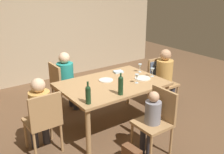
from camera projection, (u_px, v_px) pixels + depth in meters
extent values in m
plane|color=brown|center=(112.00, 124.00, 4.37)|extent=(10.00, 10.00, 0.00)
cube|color=tan|center=(44.00, 24.00, 6.02)|extent=(6.40, 0.12, 2.70)
cube|color=#A87F51|center=(112.00, 84.00, 4.12)|extent=(1.62, 1.12, 0.04)
cylinder|color=#A87F51|center=(88.00, 133.00, 3.47)|extent=(0.07, 0.07, 0.72)
cylinder|color=#A87F51|center=(166.00, 105.00, 4.28)|extent=(0.07, 0.07, 0.72)
cylinder|color=#A87F51|center=(58.00, 106.00, 4.22)|extent=(0.07, 0.07, 0.72)
cylinder|color=#A87F51|center=(128.00, 86.00, 5.03)|extent=(0.07, 0.07, 0.72)
cylinder|color=#A87F51|center=(71.00, 93.00, 5.07)|extent=(0.04, 0.04, 0.44)
cylinder|color=#A87F51|center=(81.00, 100.00, 4.78)|extent=(0.04, 0.04, 0.44)
cylinder|color=#A87F51|center=(53.00, 98.00, 4.86)|extent=(0.04, 0.04, 0.44)
cylinder|color=#A87F51|center=(62.00, 105.00, 4.57)|extent=(0.04, 0.04, 0.44)
cube|color=#A87F51|center=(66.00, 87.00, 4.74)|extent=(0.44, 0.44, 0.04)
cube|color=#A87F51|center=(55.00, 77.00, 4.55)|extent=(0.04, 0.44, 0.44)
cylinder|color=#A87F51|center=(26.00, 134.00, 3.69)|extent=(0.04, 0.04, 0.44)
cylinder|color=#A87F51|center=(51.00, 126.00, 3.90)|extent=(0.04, 0.04, 0.44)
cylinder|color=#A87F51|center=(35.00, 147.00, 3.40)|extent=(0.04, 0.04, 0.44)
cylinder|color=#A87F51|center=(62.00, 138.00, 3.61)|extent=(0.04, 0.04, 0.44)
cube|color=#A87F51|center=(42.00, 121.00, 3.57)|extent=(0.44, 0.44, 0.04)
cube|color=#A87F51|center=(46.00, 111.00, 3.33)|extent=(0.44, 0.04, 0.44)
cylinder|color=#A87F51|center=(177.00, 97.00, 4.91)|extent=(0.04, 0.04, 0.44)
cylinder|color=#A87F51|center=(163.00, 102.00, 4.70)|extent=(0.04, 0.04, 0.44)
cylinder|color=#A87F51|center=(162.00, 90.00, 5.20)|extent=(0.04, 0.04, 0.44)
cylinder|color=#A87F51|center=(148.00, 95.00, 4.99)|extent=(0.04, 0.04, 0.44)
cube|color=#A87F51|center=(163.00, 84.00, 4.87)|extent=(0.44, 0.44, 0.04)
cube|color=#A87F51|center=(157.00, 69.00, 4.94)|extent=(0.44, 0.04, 0.44)
cube|color=#4C5B75|center=(157.00, 68.00, 4.93)|extent=(0.40, 0.07, 0.31)
cylinder|color=#A87F51|center=(151.00, 151.00, 3.33)|extent=(0.04, 0.04, 0.44)
cylinder|color=#A87F51|center=(132.00, 137.00, 3.62)|extent=(0.04, 0.04, 0.44)
cylinder|color=#A87F51|center=(171.00, 141.00, 3.54)|extent=(0.04, 0.04, 0.44)
cylinder|color=#A87F51|center=(152.00, 129.00, 3.83)|extent=(0.04, 0.04, 0.44)
cube|color=#A87F51|center=(152.00, 124.00, 3.50)|extent=(0.44, 0.44, 0.04)
cube|color=#A87F51|center=(164.00, 104.00, 3.52)|extent=(0.04, 0.44, 0.44)
cylinder|color=#33333D|center=(71.00, 95.00, 4.96)|extent=(0.11, 0.11, 0.46)
cylinder|color=#33333D|center=(76.00, 98.00, 4.82)|extent=(0.11, 0.11, 0.46)
cylinder|color=teal|center=(65.00, 75.00, 4.66)|extent=(0.30, 0.30, 0.45)
sphere|color=beige|center=(64.00, 58.00, 4.55)|extent=(0.20, 0.20, 0.20)
cylinder|color=#33333D|center=(34.00, 133.00, 3.70)|extent=(0.10, 0.10, 0.46)
cylinder|color=#33333D|center=(46.00, 129.00, 3.80)|extent=(0.10, 0.10, 0.46)
cylinder|color=tan|center=(40.00, 107.00, 3.49)|extent=(0.29, 0.29, 0.44)
sphere|color=beige|center=(38.00, 85.00, 3.38)|extent=(0.19, 0.19, 0.19)
cylinder|color=#33333D|center=(172.00, 97.00, 4.89)|extent=(0.11, 0.11, 0.46)
cylinder|color=#33333D|center=(165.00, 99.00, 4.79)|extent=(0.11, 0.11, 0.46)
cylinder|color=tan|center=(164.00, 72.00, 4.78)|extent=(0.31, 0.31, 0.47)
sphere|color=tan|center=(166.00, 55.00, 4.67)|extent=(0.20, 0.20, 0.20)
cylinder|color=#33333D|center=(149.00, 143.00, 3.47)|extent=(0.08, 0.08, 0.46)
cylinder|color=#33333D|center=(143.00, 139.00, 3.57)|extent=(0.08, 0.08, 0.46)
cylinder|color=gray|center=(153.00, 113.00, 3.44)|extent=(0.22, 0.22, 0.33)
sphere|color=tan|center=(154.00, 97.00, 3.36)|extent=(0.14, 0.14, 0.14)
cylinder|color=#19381E|center=(88.00, 97.00, 3.38)|extent=(0.07, 0.07, 0.20)
sphere|color=#19381E|center=(88.00, 89.00, 3.34)|extent=(0.07, 0.07, 0.07)
cylinder|color=#19381E|center=(88.00, 85.00, 3.32)|extent=(0.03, 0.03, 0.09)
cylinder|color=#19381E|center=(121.00, 87.00, 3.65)|extent=(0.07, 0.07, 0.23)
sphere|color=#19381E|center=(121.00, 79.00, 3.61)|extent=(0.07, 0.07, 0.07)
cylinder|color=#19381E|center=(121.00, 76.00, 3.59)|extent=(0.03, 0.03, 0.07)
cylinder|color=silver|center=(152.00, 76.00, 4.40)|extent=(0.06, 0.06, 0.00)
cylinder|color=silver|center=(152.00, 74.00, 4.39)|extent=(0.01, 0.01, 0.07)
cone|color=silver|center=(152.00, 70.00, 4.36)|extent=(0.07, 0.07, 0.07)
cylinder|color=silver|center=(137.00, 83.00, 4.11)|extent=(0.06, 0.06, 0.00)
cylinder|color=silver|center=(137.00, 81.00, 4.10)|extent=(0.01, 0.01, 0.07)
cone|color=silver|center=(137.00, 76.00, 4.07)|extent=(0.07, 0.07, 0.07)
cylinder|color=silver|center=(140.00, 72.00, 4.62)|extent=(0.06, 0.06, 0.00)
cylinder|color=silver|center=(140.00, 70.00, 4.61)|extent=(0.01, 0.01, 0.07)
cone|color=silver|center=(140.00, 66.00, 4.58)|extent=(0.07, 0.07, 0.07)
cylinder|color=silver|center=(106.00, 80.00, 4.21)|extent=(0.23, 0.23, 0.01)
cylinder|color=silver|center=(143.00, 78.00, 4.30)|extent=(0.26, 0.26, 0.01)
cube|color=#ADC6D6|center=(118.00, 72.00, 4.58)|extent=(0.18, 0.15, 0.03)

